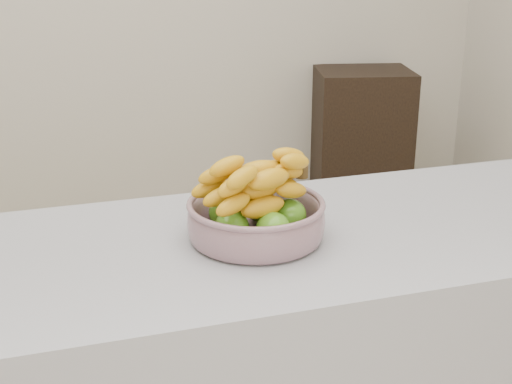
{
  "coord_description": "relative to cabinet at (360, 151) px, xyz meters",
  "views": [
    {
      "loc": [
        -0.26,
        -1.41,
        1.48
      ],
      "look_at": [
        0.13,
        -0.16,
        1.0
      ],
      "focal_mm": 50.0,
      "sensor_mm": 36.0,
      "label": 1
    }
  ],
  "objects": [
    {
      "name": "cabinet",
      "position": [
        0.0,
        0.0,
        0.0
      ],
      "size": [
        0.53,
        0.46,
        0.83
      ],
      "primitive_type": "cube",
      "rotation": [
        0.0,
        0.0,
        -0.23
      ],
      "color": "black",
      "rests_on": "ground"
    },
    {
      "name": "fruit_bowl",
      "position": [
        -1.16,
        -1.94,
        0.54
      ],
      "size": [
        0.28,
        0.28,
        0.16
      ],
      "rotation": [
        0.0,
        0.0,
        0.2
      ],
      "color": "#8C94A8",
      "rests_on": "counter"
    }
  ]
}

